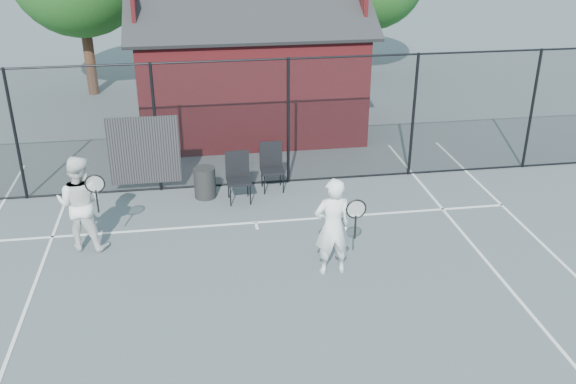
{
  "coord_description": "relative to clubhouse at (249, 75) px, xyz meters",
  "views": [
    {
      "loc": [
        -1.16,
        -8.9,
        6.22
      ],
      "look_at": [
        0.54,
        2.06,
        1.1
      ],
      "focal_mm": 40.0,
      "sensor_mm": 36.0,
      "label": 1
    }
  ],
  "objects": [
    {
      "name": "player_front",
      "position": [
        0.66,
        -8.13,
        -0.68
      ],
      "size": [
        0.84,
        0.63,
        1.85
      ],
      "color": "white",
      "rests_on": "ground"
    },
    {
      "name": "ground",
      "position": [
        -0.5,
        -9.0,
        -1.61
      ],
      "size": [
        80.0,
        80.0,
        0.0
      ],
      "primitive_type": "plane",
      "color": "#4C5356",
      "rests_on": "ground"
    },
    {
      "name": "chair_right",
      "position": [
        0.07,
        -4.4,
        -1.06
      ],
      "size": [
        0.53,
        0.55,
        1.09
      ],
      "primitive_type": "cube",
      "rotation": [
        0.0,
        0.0,
        0.02
      ],
      "color": "black",
      "rests_on": "ground"
    },
    {
      "name": "clubhouse",
      "position": [
        0.0,
        0.0,
        0.0
      ],
      "size": [
        6.5,
        4.36,
        4.19
      ],
      "color": "maroon",
      "rests_on": "ground"
    },
    {
      "name": "fence",
      "position": [
        -0.8,
        -4.0,
        -0.16
      ],
      "size": [
        22.04,
        3.0,
        3.0
      ],
      "color": "black",
      "rests_on": "ground"
    },
    {
      "name": "player_back",
      "position": [
        -3.88,
        -6.49,
        -0.66
      ],
      "size": [
        1.09,
        0.92,
        1.89
      ],
      "color": "white",
      "rests_on": "ground"
    },
    {
      "name": "chair_left",
      "position": [
        -0.75,
        -4.9,
        -1.06
      ],
      "size": [
        0.55,
        0.57,
        1.1
      ],
      "primitive_type": "cube",
      "rotation": [
        0.0,
        0.0,
        0.04
      ],
      "color": "black",
      "rests_on": "ground"
    },
    {
      "name": "waste_bin",
      "position": [
        -1.49,
        -4.56,
        -1.25
      ],
      "size": [
        0.58,
        0.58,
        0.71
      ],
      "primitive_type": "cylinder",
      "rotation": [
        0.0,
        0.0,
        -0.23
      ],
      "color": "black",
      "rests_on": "ground"
    },
    {
      "name": "court_lines",
      "position": [
        -0.5,
        -10.32,
        -1.6
      ],
      "size": [
        11.02,
        18.0,
        0.01
      ],
      "color": "silver",
      "rests_on": "ground"
    }
  ]
}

